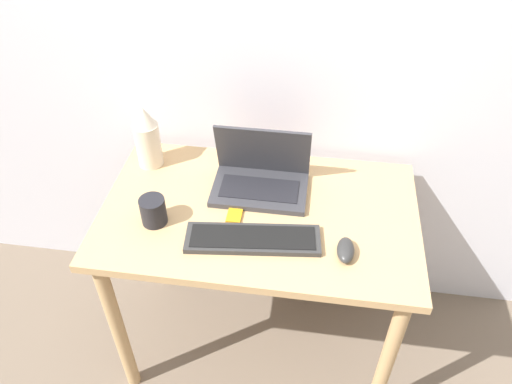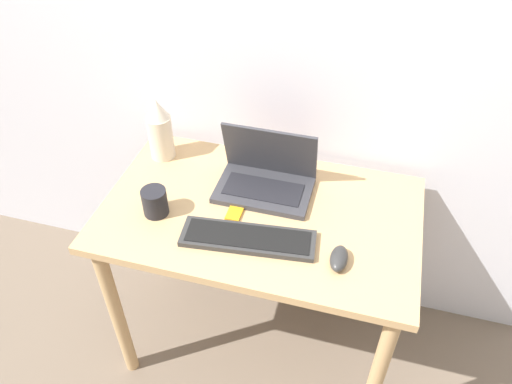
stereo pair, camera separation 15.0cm
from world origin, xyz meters
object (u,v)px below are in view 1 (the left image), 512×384
object	(u,v)px
keyboard	(252,239)
vase	(147,137)
laptop	(261,176)
mp3_player	(234,215)
mug	(153,211)
mouse	(346,250)

from	to	relation	value
keyboard	vase	world-z (taller)	vase
laptop	vase	size ratio (longest dim) A/B	1.35
mp3_player	mug	size ratio (longest dim) A/B	0.72
laptop	mug	world-z (taller)	laptop
laptop	vase	distance (m)	0.43
keyboard	vase	bearing A→B (deg)	141.86
keyboard	mp3_player	bearing A→B (deg)	125.96
mp3_player	mug	xyz separation A→B (m)	(-0.25, -0.06, 0.04)
laptop	mp3_player	xyz separation A→B (m)	(-0.06, -0.16, -0.04)
laptop	mug	xyz separation A→B (m)	(-0.31, -0.22, -0.00)
keyboard	vase	xyz separation A→B (m)	(-0.43, 0.33, 0.11)
laptop	keyboard	world-z (taller)	laptop
keyboard	mouse	world-z (taller)	mouse
laptop	keyboard	distance (m)	0.26
mouse	vase	size ratio (longest dim) A/B	0.42
mouse	vase	distance (m)	0.80
mug	mouse	bearing A→B (deg)	-5.20
laptop	keyboard	size ratio (longest dim) A/B	0.76
vase	mp3_player	bearing A→B (deg)	-33.56
mouse	mp3_player	world-z (taller)	mouse
laptop	mp3_player	world-z (taller)	laptop
laptop	mug	distance (m)	0.38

